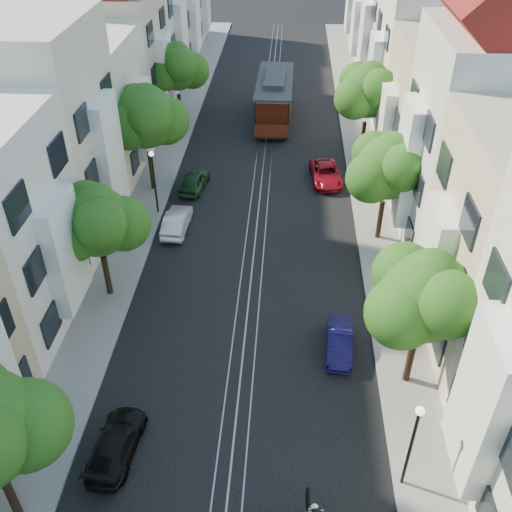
% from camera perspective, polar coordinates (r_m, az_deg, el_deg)
% --- Properties ---
extents(ground, '(200.00, 200.00, 0.00)m').
position_cam_1_polar(ground, '(40.96, 0.66, 8.46)').
color(ground, black).
rests_on(ground, ground).
extents(sidewalk_east, '(2.50, 80.00, 0.12)m').
position_cam_1_polar(sidewalk_east, '(41.28, 10.87, 8.10)').
color(sidewalk_east, gray).
rests_on(sidewalk_east, ground).
extents(sidewalk_west, '(2.50, 80.00, 0.12)m').
position_cam_1_polar(sidewalk_west, '(41.87, -9.41, 8.69)').
color(sidewalk_west, gray).
rests_on(sidewalk_west, ground).
extents(rail_left, '(0.06, 80.00, 0.02)m').
position_cam_1_polar(rail_left, '(40.99, -0.11, 8.49)').
color(rail_left, gray).
rests_on(rail_left, ground).
extents(rail_slot, '(0.06, 80.00, 0.02)m').
position_cam_1_polar(rail_slot, '(40.96, 0.66, 8.47)').
color(rail_slot, gray).
rests_on(rail_slot, ground).
extents(rail_right, '(0.06, 80.00, 0.02)m').
position_cam_1_polar(rail_right, '(40.94, 1.44, 8.44)').
color(rail_right, gray).
rests_on(rail_right, ground).
extents(lane_line, '(0.08, 80.00, 0.01)m').
position_cam_1_polar(lane_line, '(40.96, 0.66, 8.46)').
color(lane_line, tan).
rests_on(lane_line, ground).
extents(townhouses_east, '(7.75, 72.00, 12.00)m').
position_cam_1_polar(townhouses_east, '(40.02, 18.49, 14.08)').
color(townhouses_east, beige).
rests_on(townhouses_east, ground).
extents(townhouses_west, '(7.75, 72.00, 11.76)m').
position_cam_1_polar(townhouses_west, '(41.05, -16.67, 14.81)').
color(townhouses_west, silver).
rests_on(townhouses_west, ground).
extents(tree_e_b, '(4.93, 4.08, 6.68)m').
position_cam_1_polar(tree_e_b, '(23.06, 16.61, -4.06)').
color(tree_e_b, black).
rests_on(tree_e_b, ground).
extents(tree_e_c, '(4.84, 3.99, 6.52)m').
position_cam_1_polar(tree_e_c, '(32.17, 13.15, 8.48)').
color(tree_e_c, black).
rests_on(tree_e_c, ground).
extents(tree_e_d, '(5.01, 4.16, 6.85)m').
position_cam_1_polar(tree_e_d, '(42.05, 11.25, 15.80)').
color(tree_e_d, black).
rests_on(tree_e_d, ground).
extents(tree_w_b, '(4.72, 3.87, 6.27)m').
position_cam_1_polar(tree_w_b, '(28.03, -15.54, 3.18)').
color(tree_w_b, black).
rests_on(tree_w_b, ground).
extents(tree_w_c, '(5.13, 4.28, 7.09)m').
position_cam_1_polar(tree_w_c, '(37.09, -10.93, 13.38)').
color(tree_w_c, black).
rests_on(tree_w_c, ground).
extents(tree_w_d, '(4.84, 3.99, 6.52)m').
position_cam_1_polar(tree_w_d, '(47.33, -7.90, 18.08)').
color(tree_w_d, black).
rests_on(tree_w_d, ground).
extents(lamp_east, '(0.32, 0.32, 4.16)m').
position_cam_1_polar(lamp_east, '(20.83, 15.49, -16.91)').
color(lamp_east, black).
rests_on(lamp_east, ground).
extents(lamp_west, '(0.32, 0.32, 4.16)m').
position_cam_1_polar(lamp_west, '(35.22, -10.21, 8.17)').
color(lamp_west, black).
rests_on(lamp_west, ground).
extents(cable_car, '(2.98, 9.15, 3.50)m').
position_cam_1_polar(cable_car, '(48.50, 1.86, 15.68)').
color(cable_car, black).
rests_on(cable_car, ground).
extents(parked_car_e_mid, '(1.35, 3.34, 1.08)m').
position_cam_1_polar(parked_car_e_mid, '(26.60, 8.36, -8.46)').
color(parked_car_e_mid, '#100C3E').
rests_on(parked_car_e_mid, ground).
extents(parked_car_e_far, '(2.34, 4.30, 1.15)m').
position_cam_1_polar(parked_car_e_far, '(39.72, 7.00, 8.17)').
color(parked_car_e_far, maroon).
rests_on(parked_car_e_far, ground).
extents(parked_car_w_near, '(1.83, 3.87, 1.09)m').
position_cam_1_polar(parked_car_w_near, '(23.39, -13.82, -17.75)').
color(parked_car_w_near, black).
rests_on(parked_car_w_near, ground).
extents(parked_car_w_mid, '(1.40, 3.68, 1.20)m').
position_cam_1_polar(parked_car_w_mid, '(34.52, -7.93, 3.46)').
color(parked_car_w_mid, silver).
rests_on(parked_car_w_mid, ground).
extents(parked_car_w_far, '(1.87, 3.67, 1.20)m').
position_cam_1_polar(parked_car_w_far, '(38.69, -6.20, 7.46)').
color(parked_car_w_far, '#16371C').
rests_on(parked_car_w_far, ground).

